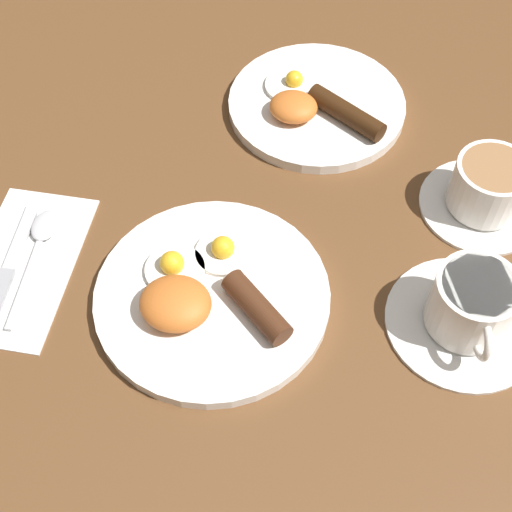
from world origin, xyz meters
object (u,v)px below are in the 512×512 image
at_px(breakfast_plate_near, 209,295).
at_px(teacup_near, 470,309).
at_px(spoon, 41,238).
at_px(teacup_far, 488,190).
at_px(knife, 8,271).
at_px(breakfast_plate_far, 315,105).

height_order(breakfast_plate_near, teacup_near, teacup_near).
distance_m(breakfast_plate_near, spoon, 0.21).
height_order(teacup_far, knife, teacup_far).
bearing_deg(teacup_near, breakfast_plate_far, 125.39).
bearing_deg(teacup_far, teacup_near, -95.13).
distance_m(knife, spoon, 0.05).
height_order(breakfast_plate_far, knife, breakfast_plate_far).
height_order(breakfast_plate_near, knife, breakfast_plate_near).
relative_size(breakfast_plate_near, teacup_far, 1.74).
bearing_deg(teacup_far, breakfast_plate_far, 151.30).
bearing_deg(knife, teacup_near, -90.01).
xyz_separation_m(teacup_near, spoon, (-0.48, 0.01, -0.02)).
distance_m(breakfast_plate_near, knife, 0.23).
relative_size(breakfast_plate_near, knife, 1.50).
bearing_deg(knife, spoon, -25.84).
distance_m(breakfast_plate_far, knife, 0.44).
xyz_separation_m(breakfast_plate_far, teacup_near, (0.21, -0.29, 0.02)).
bearing_deg(breakfast_plate_near, teacup_near, 5.82).
xyz_separation_m(breakfast_plate_near, teacup_far, (0.29, 0.20, 0.02)).
bearing_deg(breakfast_plate_near, knife, -177.16).
distance_m(breakfast_plate_near, breakfast_plate_far, 0.33).
distance_m(teacup_near, knife, 0.51).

